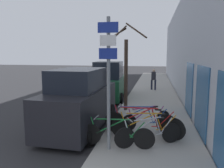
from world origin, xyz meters
name	(u,v)px	position (x,y,z in m)	size (l,w,h in m)	color
ground_plane	(110,100)	(0.00, 11.20, 0.00)	(80.00, 80.00, 0.00)	#28282B
sidewalk_curb	(153,93)	(2.60, 14.00, 0.07)	(3.20, 32.00, 0.15)	#9E9B93
building_facade	(180,49)	(4.35, 13.92, 3.23)	(0.23, 32.00, 6.50)	#B2B7C1
signpost	(108,77)	(1.44, 3.95, 2.23)	(0.56, 0.12, 3.69)	gray
bicycle_0	(117,134)	(1.64, 4.17, 0.52)	(2.21, 0.44, 0.86)	black
bicycle_1	(149,134)	(2.55, 4.43, 0.52)	(1.92, 0.99, 0.86)	black
bicycle_2	(148,127)	(2.50, 4.95, 0.53)	(2.36, 0.44, 0.88)	black
bicycle_3	(143,124)	(2.34, 5.18, 0.57)	(2.64, 0.55, 0.99)	black
bicycle_4	(140,121)	(2.21, 5.57, 0.55)	(2.48, 0.44, 0.93)	black
bicycle_5	(147,119)	(2.43, 5.92, 0.51)	(1.72, 1.17, 0.83)	black
parked_car_0	(80,102)	(-0.07, 5.85, 1.07)	(2.05, 4.60, 2.32)	black
parked_car_1	(109,82)	(-0.20, 11.82, 1.07)	(2.18, 4.75, 2.39)	#144728
pedestrian_near	(154,78)	(2.60, 14.97, 1.06)	(0.41, 0.35, 1.57)	#1E2338
street_tree	(126,69)	(1.32, 8.46, 2.14)	(1.96, 1.15, 4.15)	#3D2D23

